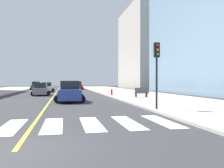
{
  "coord_description": "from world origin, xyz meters",
  "views": [
    {
      "loc": [
        1.41,
        -7.13,
        2.04
      ],
      "look_at": [
        8.55,
        27.4,
        1.65
      ],
      "focal_mm": 37.43,
      "sensor_mm": 36.0,
      "label": 1
    }
  ],
  "objects_px": {
    "car_blue_second": "(70,92)",
    "car_white_third": "(47,87)",
    "car_green_fifth": "(36,86)",
    "traffic_light_near_corner": "(157,62)",
    "park_bench": "(141,93)",
    "car_gray_nearest": "(41,90)",
    "fire_hydrant": "(112,92)",
    "car_red_fourth": "(78,86)"
  },
  "relations": [
    {
      "from": "car_blue_second",
      "to": "car_white_third",
      "type": "relative_size",
      "value": 1.13
    },
    {
      "from": "car_green_fifth",
      "to": "car_blue_second",
      "type": "bearing_deg",
      "value": -78.62
    },
    {
      "from": "car_white_third",
      "to": "traffic_light_near_corner",
      "type": "xyz_separation_m",
      "value": [
        9.38,
        -31.42,
        2.48
      ]
    },
    {
      "from": "car_green_fifth",
      "to": "park_bench",
      "type": "height_order",
      "value": "car_green_fifth"
    },
    {
      "from": "car_gray_nearest",
      "to": "fire_hydrant",
      "type": "height_order",
      "value": "car_gray_nearest"
    },
    {
      "from": "car_green_fifth",
      "to": "park_bench",
      "type": "xyz_separation_m",
      "value": [
        15.85,
        -33.34,
        -0.25
      ]
    },
    {
      "from": "park_bench",
      "to": "fire_hydrant",
      "type": "relative_size",
      "value": 2.05
    },
    {
      "from": "traffic_light_near_corner",
      "to": "car_white_third",
      "type": "bearing_deg",
      "value": -73.37
    },
    {
      "from": "car_white_third",
      "to": "park_bench",
      "type": "bearing_deg",
      "value": -56.34
    },
    {
      "from": "car_blue_second",
      "to": "car_green_fifth",
      "type": "bearing_deg",
      "value": -76.79
    },
    {
      "from": "car_blue_second",
      "to": "car_green_fifth",
      "type": "relative_size",
      "value": 1.06
    },
    {
      "from": "car_blue_second",
      "to": "park_bench",
      "type": "xyz_separation_m",
      "value": [
        8.58,
        3.26,
        -0.29
      ]
    },
    {
      "from": "car_gray_nearest",
      "to": "car_blue_second",
      "type": "relative_size",
      "value": 0.87
    },
    {
      "from": "car_blue_second",
      "to": "car_red_fourth",
      "type": "xyz_separation_m",
      "value": [
        2.92,
        36.49,
        -0.03
      ]
    },
    {
      "from": "car_gray_nearest",
      "to": "park_bench",
      "type": "xyz_separation_m",
      "value": [
        12.41,
        -8.2,
        -0.18
      ]
    },
    {
      "from": "car_green_fifth",
      "to": "car_white_third",
      "type": "bearing_deg",
      "value": -75.46
    },
    {
      "from": "park_bench",
      "to": "car_green_fifth",
      "type": "bearing_deg",
      "value": 22.28
    },
    {
      "from": "car_blue_second",
      "to": "car_red_fourth",
      "type": "distance_m",
      "value": 36.61
    },
    {
      "from": "car_gray_nearest",
      "to": "traffic_light_near_corner",
      "type": "xyz_separation_m",
      "value": [
        9.47,
        -20.01,
        2.49
      ]
    },
    {
      "from": "car_red_fourth",
      "to": "park_bench",
      "type": "distance_m",
      "value": 33.71
    },
    {
      "from": "car_gray_nearest",
      "to": "car_red_fourth",
      "type": "xyz_separation_m",
      "value": [
        6.75,
        25.03,
        0.09
      ]
    },
    {
      "from": "car_white_third",
      "to": "fire_hydrant",
      "type": "bearing_deg",
      "value": -56.2
    },
    {
      "from": "car_red_fourth",
      "to": "park_bench",
      "type": "height_order",
      "value": "car_red_fourth"
    },
    {
      "from": "car_green_fifth",
      "to": "traffic_light_near_corner",
      "type": "xyz_separation_m",
      "value": [
        12.9,
        -45.14,
        2.42
      ]
    },
    {
      "from": "car_white_third",
      "to": "park_bench",
      "type": "distance_m",
      "value": 23.16
    },
    {
      "from": "park_bench",
      "to": "fire_hydrant",
      "type": "distance_m",
      "value": 5.24
    },
    {
      "from": "car_green_fifth",
      "to": "fire_hydrant",
      "type": "bearing_deg",
      "value": -65.45
    },
    {
      "from": "car_blue_second",
      "to": "car_red_fourth",
      "type": "height_order",
      "value": "car_blue_second"
    },
    {
      "from": "park_bench",
      "to": "car_red_fourth",
      "type": "bearing_deg",
      "value": 6.53
    },
    {
      "from": "car_green_fifth",
      "to": "traffic_light_near_corner",
      "type": "height_order",
      "value": "traffic_light_near_corner"
    },
    {
      "from": "car_red_fourth",
      "to": "fire_hydrant",
      "type": "distance_m",
      "value": 28.92
    },
    {
      "from": "car_gray_nearest",
      "to": "traffic_light_near_corner",
      "type": "height_order",
      "value": "traffic_light_near_corner"
    },
    {
      "from": "park_bench",
      "to": "traffic_light_near_corner",
      "type": "bearing_deg",
      "value": 162.86
    },
    {
      "from": "car_gray_nearest",
      "to": "car_green_fifth",
      "type": "relative_size",
      "value": 0.93
    },
    {
      "from": "car_blue_second",
      "to": "car_green_fifth",
      "type": "xyz_separation_m",
      "value": [
        -7.27,
        36.6,
        -0.04
      ]
    },
    {
      "from": "car_green_fifth",
      "to": "traffic_light_near_corner",
      "type": "distance_m",
      "value": 47.01
    },
    {
      "from": "car_white_third",
      "to": "fire_hydrant",
      "type": "relative_size",
      "value": 4.75
    },
    {
      "from": "car_white_third",
      "to": "traffic_light_near_corner",
      "type": "height_order",
      "value": "traffic_light_near_corner"
    },
    {
      "from": "car_green_fifth",
      "to": "fire_hydrant",
      "type": "xyz_separation_m",
      "value": [
        13.1,
        -28.88,
        -0.36
      ]
    },
    {
      "from": "traffic_light_near_corner",
      "to": "park_bench",
      "type": "relative_size",
      "value": 2.48
    },
    {
      "from": "car_gray_nearest",
      "to": "traffic_light_near_corner",
      "type": "relative_size",
      "value": 0.91
    },
    {
      "from": "car_gray_nearest",
      "to": "park_bench",
      "type": "height_order",
      "value": "car_gray_nearest"
    }
  ]
}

